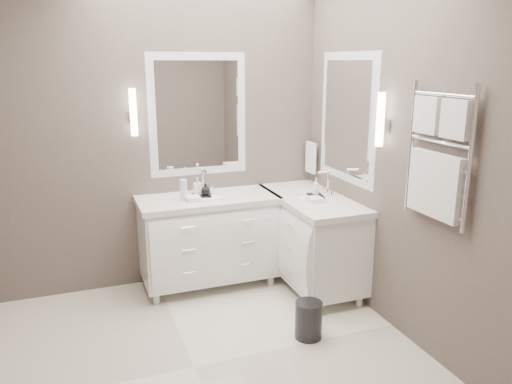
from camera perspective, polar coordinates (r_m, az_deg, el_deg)
name	(u,v)px	position (r m, az deg, el deg)	size (l,w,h in m)	color
floor	(194,368)	(3.63, -7.08, -19.30)	(3.20, 3.00, 0.01)	white
wall_back	(149,139)	(4.55, -12.15, 5.91)	(3.20, 0.01, 2.70)	#544A43
wall_front	(287,265)	(1.72, 3.57, -8.31)	(3.20, 0.01, 2.70)	#544A43
wall_right	(405,157)	(3.77, 16.68, 3.85)	(0.01, 3.00, 2.70)	#544A43
vanity_back	(209,235)	(4.58, -5.43, -4.95)	(1.24, 0.59, 0.97)	white
vanity_right	(311,235)	(4.59, 6.30, -4.93)	(0.59, 1.24, 0.97)	white
mirror_back	(198,115)	(4.59, -6.63, 8.74)	(0.90, 0.02, 1.10)	white
mirror_right	(347,118)	(4.39, 10.38, 8.32)	(0.02, 0.90, 1.10)	white
sconce_back	(133,113)	(4.42, -13.84, 8.74)	(0.06, 0.06, 0.40)	white
sconce_right	(380,121)	(3.87, 14.02, 7.93)	(0.06, 0.06, 0.40)	white
towel_bar_corner	(311,157)	(4.91, 6.29, 4.02)	(0.03, 0.22, 0.30)	white
towel_ladder	(437,162)	(3.42, 20.00, 3.25)	(0.06, 0.58, 0.90)	white
waste_bin	(309,320)	(3.88, 6.02, -14.33)	(0.20, 0.20, 0.29)	black
amenity_tray_back	(202,196)	(4.46, -6.24, -0.43)	(0.17, 0.13, 0.03)	black
amenity_tray_right	(315,196)	(4.44, 6.81, -0.50)	(0.13, 0.17, 0.03)	black
water_bottle	(184,190)	(4.37, -8.28, 0.25)	(0.06, 0.06, 0.18)	silver
soap_bottle_a	(197,186)	(4.45, -6.71, 0.69)	(0.07, 0.07, 0.15)	white
soap_bottle_b	(206,189)	(4.42, -5.79, 0.32)	(0.08, 0.08, 0.10)	black
soap_bottle_c	(316,187)	(4.42, 6.84, 0.62)	(0.06, 0.06, 0.15)	white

